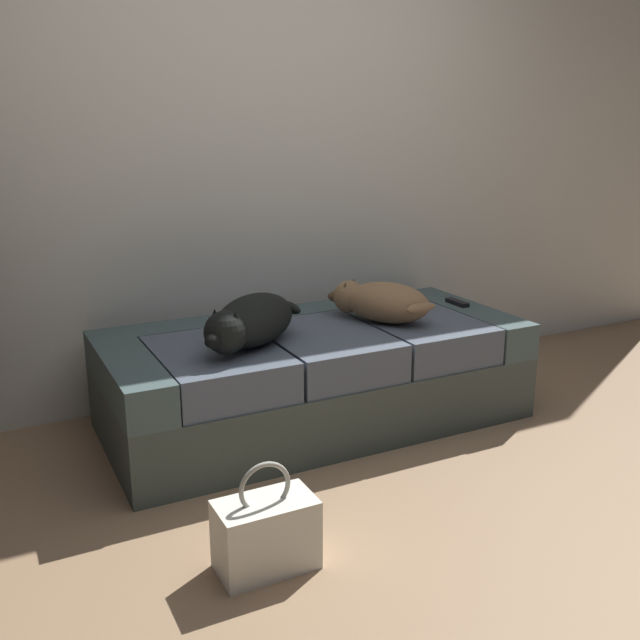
{
  "coord_description": "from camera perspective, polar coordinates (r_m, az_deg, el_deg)",
  "views": [
    {
      "loc": [
        -1.42,
        -1.7,
        1.41
      ],
      "look_at": [
        0.0,
        1.1,
        0.52
      ],
      "focal_mm": 39.88,
      "sensor_mm": 36.0,
      "label": 1
    }
  ],
  "objects": [
    {
      "name": "back_wall",
      "position": [
        3.73,
        -4.73,
        15.61
      ],
      "size": [
        6.4,
        0.1,
        2.8
      ],
      "primitive_type": "cube",
      "color": "silver",
      "rests_on": "ground"
    },
    {
      "name": "ground_plane",
      "position": [
        2.63,
        11.4,
        -16.99
      ],
      "size": [
        10.0,
        10.0,
        0.0
      ],
      "primitive_type": "plane",
      "color": "#977555"
    },
    {
      "name": "couch",
      "position": [
        3.39,
        -0.39,
        -4.46
      ],
      "size": [
        1.95,
        0.88,
        0.47
      ],
      "color": "#3D4742",
      "rests_on": "ground"
    },
    {
      "name": "handbag",
      "position": [
        2.39,
        -4.36,
        -16.69
      ],
      "size": [
        0.32,
        0.18,
        0.38
      ],
      "color": "white",
      "rests_on": "ground"
    },
    {
      "name": "dog_dark",
      "position": [
        3.03,
        -5.65,
        -0.14
      ],
      "size": [
        0.57,
        0.5,
        0.22
      ],
      "color": "black",
      "rests_on": "couch"
    },
    {
      "name": "dog_tan",
      "position": [
        3.41,
        4.86,
        1.5
      ],
      "size": [
        0.44,
        0.52,
        0.19
      ],
      "color": "olive",
      "rests_on": "couch"
    },
    {
      "name": "tv_remote",
      "position": [
        3.8,
        10.95,
        1.38
      ],
      "size": [
        0.04,
        0.15,
        0.02
      ],
      "primitive_type": "cube",
      "rotation": [
        0.0,
        0.0,
        0.0
      ],
      "color": "black",
      "rests_on": "couch"
    }
  ]
}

